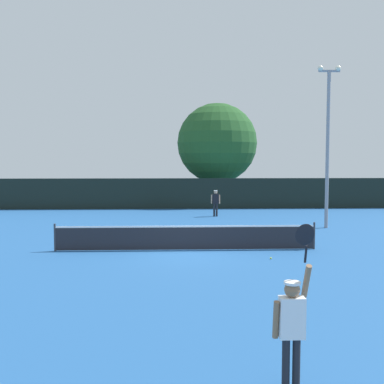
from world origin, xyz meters
name	(u,v)px	position (x,y,z in m)	size (l,w,h in m)	color
ground_plane	(186,250)	(0.00, 0.00, 0.00)	(120.00, 120.00, 0.00)	#235693
tennis_net	(186,237)	(0.00, 0.00, 0.51)	(10.24, 0.08, 1.07)	#232328
perimeter_fence	(181,194)	(0.00, 15.31, 1.11)	(38.03, 0.12, 2.21)	black
player_serving	(292,319)	(1.33, -11.07, 1.13)	(0.67, 0.40, 2.56)	white
player_receiving	(216,200)	(2.12, 10.70, 1.00)	(0.57, 0.24, 1.64)	black
tennis_ball	(271,258)	(2.98, -1.77, 0.03)	(0.07, 0.07, 0.07)	#CCE033
light_pole	(328,137)	(7.45, 5.65, 4.73)	(1.18, 0.28, 8.32)	gray
large_tree	(217,143)	(2.96, 18.78, 4.86)	(6.32, 6.32, 8.03)	brown
parked_car_near	(151,192)	(-2.51, 22.09, 0.78)	(2.17, 4.32, 1.69)	red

